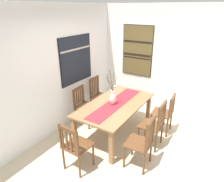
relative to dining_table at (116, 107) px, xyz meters
name	(u,v)px	position (x,y,z in m)	size (l,w,h in m)	color
ground_plane	(136,149)	(-0.26, -0.62, -0.65)	(6.40, 6.40, 0.03)	beige
wall_back	(61,69)	(-0.26, 1.24, 0.72)	(6.40, 0.12, 2.70)	white
wall_side	(170,62)	(1.60, -0.62, 0.72)	(0.12, 6.40, 2.70)	white
dining_table	(116,107)	(0.00, 0.00, 0.00)	(1.86, 1.01, 0.73)	#8E6642
table_runner	(116,103)	(0.00, 0.00, 0.10)	(1.72, 0.36, 0.01)	#B7232D
centerpiece_vase	(113,98)	(-0.06, 0.03, 0.25)	(0.25, 0.16, 0.75)	silver
chair_0	(84,105)	(-0.03, 0.84, -0.14)	(0.45, 0.45, 0.91)	brown
chair_1	(99,94)	(0.61, 0.87, -0.13)	(0.44, 0.44, 0.96)	brown
chair_2	(154,124)	(0.00, -0.88, -0.12)	(0.42, 0.42, 0.99)	brown
chair_3	(142,142)	(-0.63, -0.90, -0.12)	(0.44, 0.44, 0.99)	brown
chair_4	(165,113)	(0.60, -0.89, -0.15)	(0.44, 0.44, 0.89)	brown
chair_5	(75,146)	(-1.28, 0.02, -0.15)	(0.44, 0.44, 0.91)	brown
painting_on_back_wall	(76,60)	(0.18, 1.17, 0.85)	(1.05, 0.05, 1.08)	black
painting_on_side_wall	(137,51)	(1.54, 0.25, 0.91)	(0.05, 0.83, 1.31)	black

